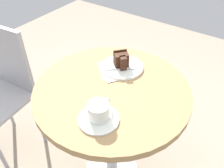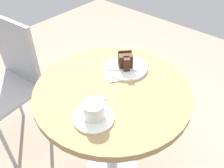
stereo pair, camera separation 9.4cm
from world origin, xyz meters
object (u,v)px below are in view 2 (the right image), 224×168
Objects in this scene: cake_plate at (126,68)px; cafe_chair at (10,77)px; saucer at (94,118)px; cake_slice at (125,61)px; fork at (119,70)px; coffee_cup at (94,109)px; napkin at (119,71)px; teaspoon at (92,106)px.

cafe_chair reaches higher than cake_plate.
saucer is 0.38m from cake_plate.
cake_slice is (0.36, 0.12, 0.04)m from saucer.
fork is 0.73m from cafe_chair.
saucer is 1.25× the size of fork.
saucer is at bearing -161.14° from cake_slice.
coffee_cup reaches higher than cake_plate.
cafe_chair is at bearing 116.08° from napkin.
saucer is 1.85× the size of teaspoon.
cake_slice is at bearing -11.66° from napkin.
cake_plate is at bearing -89.00° from cake_slice.
teaspoon is at bearing -167.99° from cake_plate.
napkin is at bearing 22.21° from coffee_cup.
napkin is at bearing 158.39° from cake_plate.
cafe_chair reaches higher than napkin.
saucer is 0.78m from cafe_chair.
napkin is (0.31, 0.13, -0.04)m from coffee_cup.
coffee_cup reaches higher than napkin.
coffee_cup is (0.01, 0.00, 0.04)m from saucer.
cake_plate is 0.25× the size of cafe_chair.
coffee_cup is 0.06m from teaspoon.
teaspoon is at bearing -3.37° from cafe_chair.
cake_plate reaches higher than napkin.
cake_plate is 2.33× the size of cake_slice.
coffee_cup is 0.37m from cake_plate.
fork is at bearing 22.27° from saucer.
napkin is (-0.04, 0.02, -0.00)m from cake_plate.
saucer is 0.78× the size of cake_plate.
coffee_cup is 0.89× the size of fork.
cake_plate is 0.75m from cafe_chair.
cafe_chair is (-0.35, 0.64, -0.19)m from cake_plate.
teaspoon reaches higher than napkin.
cake_slice is 0.06m from napkin.
coffee_cup is 0.14× the size of cafe_chair.
teaspoon is 0.68× the size of fork.
cake_slice reaches higher than saucer.
saucer is 0.34m from napkin.
saucer is 1.81× the size of cake_slice.
napkin is 0.72m from cafe_chair.
teaspoon reaches higher than saucer.
fork is at bearing 19.67° from cafe_chair.
napkin is (-0.04, 0.01, -0.05)m from cake_slice.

